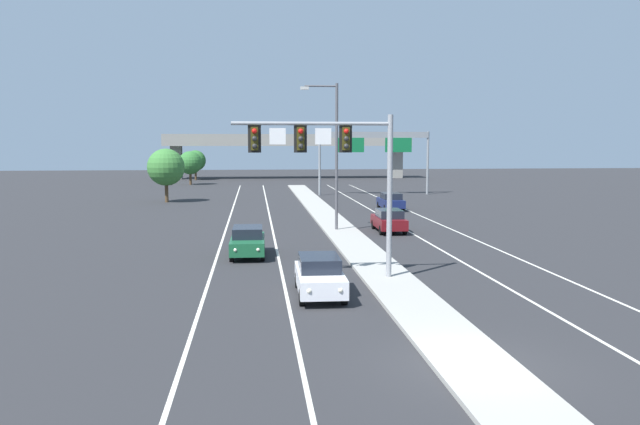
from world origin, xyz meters
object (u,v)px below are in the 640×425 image
Objects in this scene: car_receding_darkred at (389,220)px; tree_far_left_c at (195,161)px; car_receding_navy at (391,201)px; tree_far_left_a at (190,163)px; car_oncoming_white at (320,275)px; car_oncoming_green at (248,241)px; tree_far_left_b at (166,167)px; overhead_signal_mast at (335,157)px; street_lamp_median at (333,148)px; highway_sign_gantry at (374,143)px.

car_receding_darkred is 0.91× the size of tree_far_left_c.
car_receding_navy is 0.90× the size of tree_far_left_a.
tree_far_left_a is (-11.96, 69.12, 2.41)m from car_oncoming_white.
tree_far_left_b is (-8.70, 32.29, 2.81)m from car_oncoming_green.
car_oncoming_green is at bearing -74.92° from tree_far_left_b.
tree_far_left_a is (-21.83, 37.53, 2.41)m from car_receding_navy.
overhead_signal_mast is 30.76m from car_receding_navy.
overhead_signal_mast is 1.46× the size of tree_far_left_c.
car_oncoming_white is at bearing -80.18° from tree_far_left_a.
tree_far_left_b is at bearing 107.92° from overhead_signal_mast.
street_lamp_median reaches higher than overhead_signal_mast.
car_oncoming_green is (-3.89, 6.67, -4.67)m from overhead_signal_mast.
highway_sign_gantry is (10.64, 45.97, 0.68)m from overhead_signal_mast.
car_oncoming_white is at bearing -110.75° from car_receding_darkred.
car_receding_navy is 23.87m from tree_far_left_b.
tree_far_left_b is (0.29, -27.64, 0.40)m from tree_far_left_a.
car_receding_navy is at bearing -95.72° from highway_sign_gantry.
overhead_signal_mast is at bearing -110.84° from car_receding_darkred.
car_receding_darkred is at bearing -73.43° from tree_far_left_c.
highway_sign_gantry is at bearing -41.23° from tree_far_left_a.
car_oncoming_white is (-0.93, -2.53, -4.67)m from overhead_signal_mast.
car_oncoming_green is 0.91× the size of tree_far_left_a.
overhead_signal_mast is at bearing -80.46° from tree_far_left_c.
car_receding_navy is (3.22, 14.03, 0.00)m from car_receding_darkred.
street_lamp_median reaches higher than car_receding_navy.
tree_far_left_c is at bearing 99.54° from overhead_signal_mast.
car_receding_darkred is 1.00× the size of car_receding_navy.
car_receding_navy is at bearing -65.94° from tree_far_left_c.
tree_far_left_c is at bearing 106.57° from car_receding_darkred.
car_receding_navy is (7.03, 13.47, -4.97)m from street_lamp_median.
street_lamp_median is 2.24× the size of car_receding_navy.
highway_sign_gantry is at bearing -53.92° from tree_far_left_c.
street_lamp_median is 0.75× the size of highway_sign_gantry.
car_oncoming_green is at bearing 120.28° from overhead_signal_mast.
car_receding_navy is at bearing -24.67° from tree_far_left_b.
street_lamp_median reaches higher than tree_far_left_c.
car_receding_darkred is at bearing -70.15° from tree_far_left_a.
car_receding_darkred is 54.87m from tree_far_left_a.
highway_sign_gantry is at bearing 84.28° from car_receding_navy.
overhead_signal_mast is 47.19m from highway_sign_gantry.
highway_sign_gantry reaches higher than tree_far_left_c.
car_oncoming_white is at bearing -74.29° from tree_far_left_b.
highway_sign_gantry is at bearing 76.97° from overhead_signal_mast.
tree_far_left_b is at bearing 121.84° from street_lamp_median.
car_oncoming_green is at bearing -119.83° from car_receding_navy.
street_lamp_median reaches higher than car_receding_darkred.
car_receding_navy is 43.49m from tree_far_left_a.
tree_far_left_a is (-9.00, 59.92, 2.41)m from car_oncoming_green.
tree_far_left_b reaches higher than car_receding_navy.
car_oncoming_white is at bearing -98.92° from street_lamp_median.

